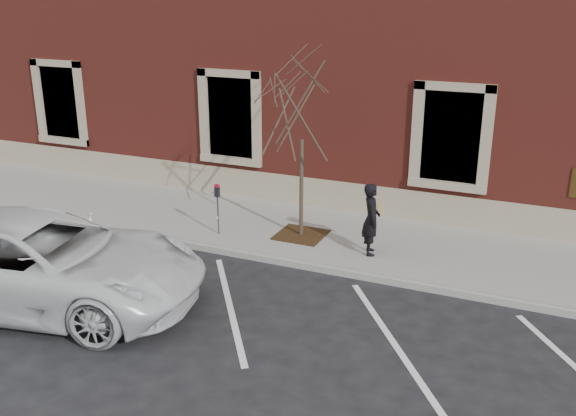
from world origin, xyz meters
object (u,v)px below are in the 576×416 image
at_px(man, 371,219).
at_px(sapling, 302,112).
at_px(white_truck, 40,261).
at_px(parking_meter, 217,200).

xyz_separation_m(man, sapling, (-1.83, 0.39, 2.17)).
relative_size(man, white_truck, 0.26).
height_order(parking_meter, sapling, sapling).
xyz_separation_m(parking_meter, sapling, (1.87, 0.70, 2.12)).
bearing_deg(white_truck, parking_meter, -30.53).
relative_size(sapling, white_truck, 0.68).
relative_size(parking_meter, white_truck, 0.20).
bearing_deg(parking_meter, white_truck, -95.87).
bearing_deg(white_truck, sapling, -45.57).
bearing_deg(sapling, man, -11.93).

